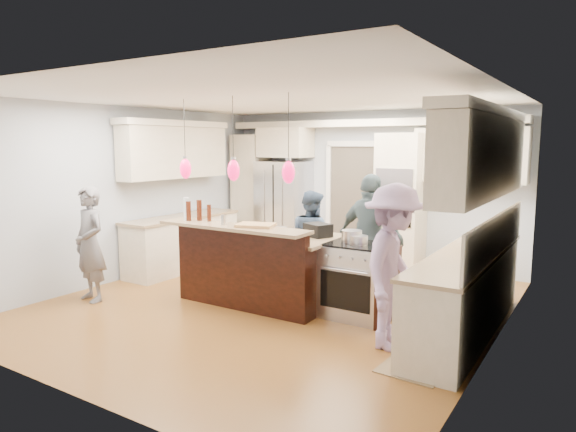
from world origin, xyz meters
name	(u,v)px	position (x,y,z in m)	size (l,w,h in m)	color
ground_plane	(274,304)	(0.00, 0.00, 0.00)	(6.00, 6.00, 0.00)	olive
room_shell	(273,168)	(0.00, 0.00, 1.82)	(5.54, 6.04, 2.72)	#B2BCC6
refrigerator	(284,209)	(-1.55, 2.64, 0.90)	(0.90, 0.70, 1.80)	#B7B7BC
oven_column	(400,203)	(0.75, 2.67, 1.15)	(0.72, 0.69, 2.30)	beige
back_upper_cabinets	(324,169)	(-0.75, 2.76, 1.67)	(5.30, 0.61, 2.54)	beige
right_counter_run	(472,241)	(2.44, 0.30, 1.06)	(0.64, 3.10, 2.51)	beige
left_cabinets	(180,208)	(-2.44, 0.80, 1.06)	(0.64, 2.30, 2.51)	beige
kitchen_island	(262,265)	(-0.25, 0.07, 0.49)	(2.10, 1.46, 1.12)	black
island_range	(359,281)	(1.16, 0.15, 0.46)	(0.82, 0.71, 0.92)	#B7B7BC
pendant_lights	(234,170)	(-0.25, -0.51, 1.80)	(1.75, 0.15, 1.03)	black
person_bar_end	(90,244)	(-2.20, -1.18, 0.78)	(0.57, 0.37, 1.56)	slate
person_far_left	(312,239)	(0.01, 0.98, 0.73)	(0.71, 0.55, 1.45)	#2F415B
person_far_right	(370,238)	(1.00, 0.85, 0.87)	(1.01, 0.42, 1.73)	#41555B
person_range_side	(393,267)	(1.86, -0.54, 0.86)	(1.12, 0.64, 1.73)	#9F83B0
floor_rug	(419,363)	(2.24, -0.80, 0.01)	(0.59, 0.86, 0.01)	olive
water_bottle	(186,209)	(-1.02, -0.54, 1.27)	(0.07, 0.07, 0.31)	silver
beer_bottle_a	(199,210)	(-0.88, -0.46, 1.26)	(0.07, 0.07, 0.27)	#41190B
beer_bottle_b	(189,211)	(-0.98, -0.55, 1.25)	(0.06, 0.06, 0.26)	#41190B
beer_bottle_c	(209,213)	(-0.72, -0.44, 1.23)	(0.06, 0.06, 0.22)	#41190B
drink_can	(223,220)	(-0.39, -0.55, 1.18)	(0.06, 0.06, 0.12)	#B7B7BC
cutting_board	(256,225)	(0.05, -0.47, 1.14)	(0.45, 0.32, 0.03)	tan
pot_large	(352,236)	(1.03, 0.20, 0.99)	(0.25, 0.25, 0.15)	#B7B7BC
pot_small	(359,240)	(1.17, 0.11, 0.97)	(0.22, 0.22, 0.11)	#B7B7BC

